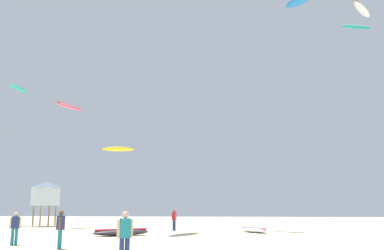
{
  "coord_description": "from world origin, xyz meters",
  "views": [
    {
      "loc": [
        2.72,
        -10.58,
        1.97
      ],
      "look_at": [
        0.0,
        20.3,
        8.03
      ],
      "focal_mm": 38.29,
      "sensor_mm": 36.0,
      "label": 1
    }
  ],
  "objects_px": {
    "person_midground": "(61,226)",
    "kite_grounded_near": "(121,232)",
    "lifeguard_tower": "(46,193)",
    "kite_aloft_5": "(362,10)",
    "person_foreground": "(125,233)",
    "kite_grounded_mid": "(254,230)",
    "kite_aloft_2": "(18,89)",
    "kite_aloft_7": "(356,27)",
    "kite_aloft_8": "(118,149)",
    "kite_aloft_3": "(300,0)",
    "person_right": "(174,218)",
    "kite_aloft_0": "(69,107)",
    "person_left": "(15,226)"
  },
  "relations": [
    {
      "from": "lifeguard_tower",
      "to": "kite_aloft_3",
      "type": "height_order",
      "value": "kite_aloft_3"
    },
    {
      "from": "lifeguard_tower",
      "to": "kite_aloft_5",
      "type": "xyz_separation_m",
      "value": [
        30.88,
        0.22,
        17.78
      ]
    },
    {
      "from": "person_midground",
      "to": "person_right",
      "type": "bearing_deg",
      "value": 62.85
    },
    {
      "from": "kite_grounded_mid",
      "to": "lifeguard_tower",
      "type": "height_order",
      "value": "lifeguard_tower"
    },
    {
      "from": "person_midground",
      "to": "kite_aloft_2",
      "type": "relative_size",
      "value": 0.52
    },
    {
      "from": "person_midground",
      "to": "lifeguard_tower",
      "type": "distance_m",
      "value": 22.02
    },
    {
      "from": "kite_aloft_7",
      "to": "kite_aloft_8",
      "type": "xyz_separation_m",
      "value": [
        -29.5,
        5.3,
        -13.4
      ]
    },
    {
      "from": "person_left",
      "to": "kite_aloft_7",
      "type": "height_order",
      "value": "kite_aloft_7"
    },
    {
      "from": "person_midground",
      "to": "kite_grounded_near",
      "type": "xyz_separation_m",
      "value": [
        0.77,
        8.01,
        -0.79
      ]
    },
    {
      "from": "person_foreground",
      "to": "person_right",
      "type": "bearing_deg",
      "value": 147.2
    },
    {
      "from": "person_right",
      "to": "person_foreground",
      "type": "bearing_deg",
      "value": 55.14
    },
    {
      "from": "person_left",
      "to": "lifeguard_tower",
      "type": "xyz_separation_m",
      "value": [
        -6.72,
        18.05,
        2.11
      ]
    },
    {
      "from": "kite_grounded_mid",
      "to": "person_foreground",
      "type": "bearing_deg",
      "value": -107.74
    },
    {
      "from": "kite_grounded_near",
      "to": "lifeguard_tower",
      "type": "distance_m",
      "value": 15.94
    },
    {
      "from": "kite_grounded_near",
      "to": "kite_aloft_7",
      "type": "bearing_deg",
      "value": 41.6
    },
    {
      "from": "person_foreground",
      "to": "lifeguard_tower",
      "type": "height_order",
      "value": "lifeguard_tower"
    },
    {
      "from": "kite_aloft_0",
      "to": "kite_aloft_2",
      "type": "bearing_deg",
      "value": 159.75
    },
    {
      "from": "kite_grounded_near",
      "to": "kite_aloft_8",
      "type": "relative_size",
      "value": 0.86
    },
    {
      "from": "kite_aloft_0",
      "to": "kite_aloft_7",
      "type": "xyz_separation_m",
      "value": [
        30.99,
        8.13,
        10.96
      ]
    },
    {
      "from": "kite_aloft_5",
      "to": "kite_aloft_8",
      "type": "xyz_separation_m",
      "value": [
        -27.62,
        13.19,
        -11.72
      ]
    },
    {
      "from": "person_midground",
      "to": "kite_grounded_near",
      "type": "relative_size",
      "value": 0.46
    },
    {
      "from": "person_right",
      "to": "kite_aloft_8",
      "type": "distance_m",
      "value": 23.18
    },
    {
      "from": "person_right",
      "to": "lifeguard_tower",
      "type": "height_order",
      "value": "lifeguard_tower"
    },
    {
      "from": "kite_grounded_mid",
      "to": "person_midground",
      "type": "bearing_deg",
      "value": -128.41
    },
    {
      "from": "kite_aloft_3",
      "to": "kite_grounded_near",
      "type": "bearing_deg",
      "value": -140.57
    },
    {
      "from": "kite_aloft_2",
      "to": "person_foreground",
      "type": "bearing_deg",
      "value": -54.67
    },
    {
      "from": "person_foreground",
      "to": "person_right",
      "type": "xyz_separation_m",
      "value": [
        -0.73,
        18.41,
        -0.06
      ]
    },
    {
      "from": "person_midground",
      "to": "kite_aloft_5",
      "type": "xyz_separation_m",
      "value": [
        21.13,
        19.86,
        19.84
      ]
    },
    {
      "from": "lifeguard_tower",
      "to": "kite_aloft_7",
      "type": "xyz_separation_m",
      "value": [
        32.76,
        8.11,
        19.47
      ]
    },
    {
      "from": "lifeguard_tower",
      "to": "kite_aloft_2",
      "type": "distance_m",
      "value": 12.6
    },
    {
      "from": "kite_grounded_near",
      "to": "kite_aloft_8",
      "type": "bearing_deg",
      "value": 106.17
    },
    {
      "from": "kite_aloft_8",
      "to": "person_midground",
      "type": "bearing_deg",
      "value": -78.89
    },
    {
      "from": "person_left",
      "to": "person_right",
      "type": "distance_m",
      "value": 13.79
    },
    {
      "from": "kite_aloft_8",
      "to": "kite_grounded_mid",
      "type": "bearing_deg",
      "value": -52.75
    },
    {
      "from": "person_foreground",
      "to": "kite_grounded_near",
      "type": "xyz_separation_m",
      "value": [
        -3.42,
        12.65,
        -0.81
      ]
    },
    {
      "from": "kite_grounded_mid",
      "to": "kite_aloft_7",
      "type": "relative_size",
      "value": 0.81
    },
    {
      "from": "person_foreground",
      "to": "kite_grounded_mid",
      "type": "xyz_separation_m",
      "value": [
        5.32,
        16.64,
        -0.84
      ]
    },
    {
      "from": "kite_aloft_0",
      "to": "lifeguard_tower",
      "type": "bearing_deg",
      "value": 179.38
    },
    {
      "from": "person_midground",
      "to": "kite_aloft_3",
      "type": "bearing_deg",
      "value": 39.59
    },
    {
      "from": "person_right",
      "to": "kite_aloft_0",
      "type": "relative_size",
      "value": 0.45
    },
    {
      "from": "kite_grounded_mid",
      "to": "kite_aloft_0",
      "type": "xyz_separation_m",
      "value": [
        -17.49,
        7.62,
        11.38
      ]
    },
    {
      "from": "person_right",
      "to": "kite_aloft_5",
      "type": "xyz_separation_m",
      "value": [
        17.67,
        6.1,
        19.88
      ]
    },
    {
      "from": "person_foreground",
      "to": "kite_aloft_5",
      "type": "relative_size",
      "value": 0.43
    },
    {
      "from": "person_right",
      "to": "person_left",
      "type": "bearing_deg",
      "value": 24.83
    },
    {
      "from": "person_foreground",
      "to": "person_midground",
      "type": "height_order",
      "value": "person_foreground"
    },
    {
      "from": "kite_aloft_0",
      "to": "person_foreground",
      "type": "bearing_deg",
      "value": -63.37
    },
    {
      "from": "kite_grounded_near",
      "to": "kite_aloft_3",
      "type": "xyz_separation_m",
      "value": [
        14.37,
        11.82,
        21.85
      ]
    },
    {
      "from": "kite_grounded_near",
      "to": "kite_aloft_7",
      "type": "relative_size",
      "value": 0.95
    },
    {
      "from": "person_left",
      "to": "person_foreground",
      "type": "bearing_deg",
      "value": 28.17
    },
    {
      "from": "lifeguard_tower",
      "to": "person_midground",
      "type": "bearing_deg",
      "value": -63.62
    }
  ]
}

